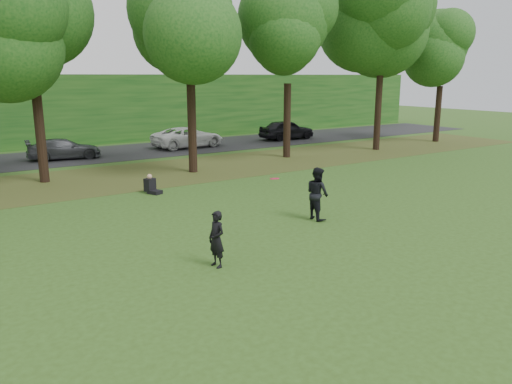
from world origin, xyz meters
TOP-DOWN VIEW (x-y plane):
  - ground at (0.00, 0.00)m, footprint 120.00×120.00m
  - leaf_litter at (0.00, 13.00)m, footprint 60.00×7.00m
  - street at (0.00, 21.00)m, footprint 70.00×7.00m
  - far_hedge at (0.00, 27.00)m, footprint 70.00×3.00m
  - player_left at (-1.45, 0.00)m, footprint 0.43×0.59m
  - player_right at (3.66, 1.98)m, footprint 0.76×0.94m
  - parked_cars at (1.60, 20.58)m, footprint 38.92×2.93m
  - frisbee at (0.80, 0.57)m, footprint 0.33×0.33m
  - seated_person at (0.32, 8.91)m, footprint 0.65×0.83m
  - tree_line at (-0.34, 12.94)m, footprint 55.30×7.90m

SIDE VIEW (x-z plane):
  - ground at x=0.00m, z-range 0.00..0.00m
  - leaf_litter at x=0.00m, z-range 0.00..0.01m
  - street at x=0.00m, z-range 0.00..0.02m
  - seated_person at x=0.32m, z-range -0.10..0.73m
  - parked_cars at x=1.60m, z-range -0.05..1.47m
  - player_left at x=-1.45m, z-range 0.00..1.51m
  - player_right at x=3.66m, z-range 0.00..1.84m
  - frisbee at x=0.80m, z-range 1.98..2.04m
  - far_hedge at x=0.00m, z-range 0.00..5.00m
  - tree_line at x=-0.34m, z-range 1.69..14.00m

